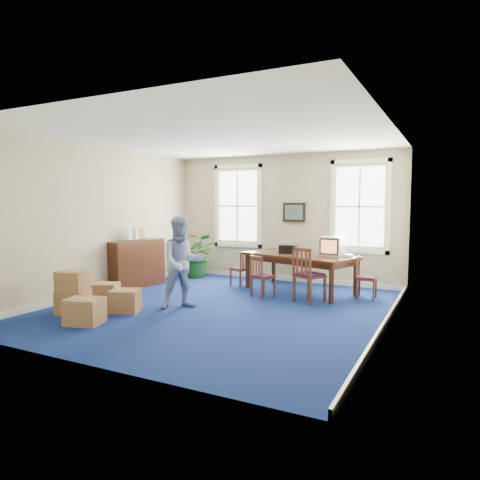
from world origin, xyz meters
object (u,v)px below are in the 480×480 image
at_px(conference_table, 299,273).
at_px(potted_plant, 197,255).
at_px(man, 182,262).
at_px(credenza, 137,263).
at_px(cardboard_boxes, 86,291).
at_px(chair_near_left, 263,276).
at_px(crt_tv, 333,246).

bearing_deg(conference_table, potted_plant, -173.01).
xyz_separation_m(man, credenza, (-2.10, 1.17, -0.30)).
bearing_deg(credenza, conference_table, 26.31).
xyz_separation_m(potted_plant, cardboard_boxes, (0.25, -4.11, -0.18)).
xyz_separation_m(credenza, potted_plant, (0.52, 1.82, 0.02)).
height_order(credenza, cardboard_boxes, credenza).
bearing_deg(chair_near_left, potted_plant, -4.59).
distance_m(conference_table, chair_near_left, 0.99).
bearing_deg(potted_plant, cardboard_boxes, -86.49).
bearing_deg(crt_tv, chair_near_left, -136.84).
height_order(crt_tv, man, man).
xyz_separation_m(man, cardboard_boxes, (-1.33, -1.13, -0.46)).
xyz_separation_m(conference_table, chair_near_left, (-0.51, -0.85, 0.02)).
distance_m(chair_near_left, potted_plant, 2.95).
height_order(chair_near_left, cardboard_boxes, chair_near_left).
distance_m(conference_table, cardboard_boxes, 4.50).
bearing_deg(man, credenza, 104.24).
relative_size(conference_table, potted_plant, 2.11).
relative_size(chair_near_left, cardboard_boxes, 0.63).
bearing_deg(potted_plant, man, -62.14).
relative_size(crt_tv, cardboard_boxes, 0.35).
distance_m(crt_tv, chair_near_left, 1.65).
distance_m(conference_table, credenza, 3.79).
bearing_deg(conference_table, credenza, -143.23).
bearing_deg(potted_plant, conference_table, -11.12).
distance_m(crt_tv, cardboard_boxes, 5.07).
bearing_deg(chair_near_left, conference_table, -96.01).
height_order(conference_table, crt_tv, crt_tv).
distance_m(crt_tv, credenza, 4.53).
distance_m(chair_near_left, credenza, 3.11).
bearing_deg(chair_near_left, cardboard_boxes, 74.03).
height_order(conference_table, man, man).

